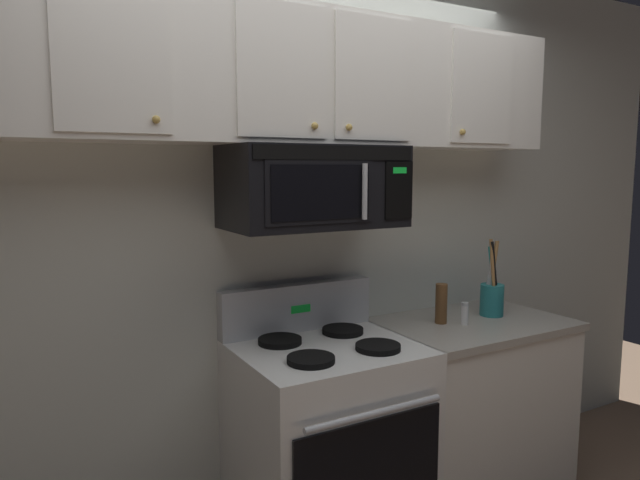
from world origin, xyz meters
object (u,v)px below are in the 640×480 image
Objects in this scene: salt_shaker at (465,314)px; stove_range at (327,442)px; utensil_crock_teal at (492,294)px; pepper_mill at (441,304)px; over_range_microwave at (314,187)px.

stove_range is at bearing 177.55° from salt_shaker.
utensil_crock_teal is 0.33m from pepper_mill.
pepper_mill is at bearing 177.32° from utensil_crock_teal.
pepper_mill is at bearing -6.08° from over_range_microwave.
salt_shaker is 0.56× the size of pepper_mill.
over_range_microwave reaches higher than salt_shaker.
stove_range is 1.11m from over_range_microwave.
stove_range is 0.85m from pepper_mill.
over_range_microwave reaches higher than utensil_crock_teal.
stove_range is at bearing -178.28° from utensil_crock_teal.
stove_range is 0.89m from salt_shaker.
over_range_microwave is 0.99m from salt_shaker.
over_range_microwave reaches higher than pepper_mill.
utensil_crock_teal is (1.00, -0.09, -0.56)m from over_range_microwave.
over_range_microwave is 6.91× the size of salt_shaker.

